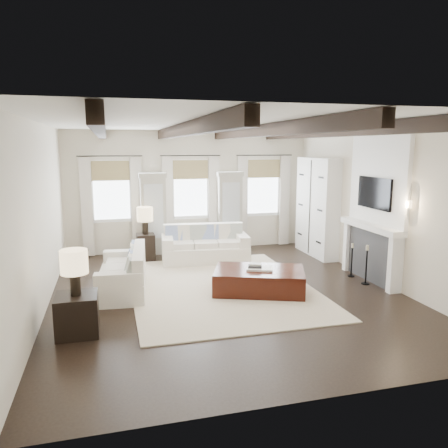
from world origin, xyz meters
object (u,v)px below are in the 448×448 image
object	(u,v)px
sofa_left	(125,274)
ottoman	(259,281)
side_table_front	(77,315)
side_table_back	(146,247)
sofa_back	(205,247)

from	to	relation	value
sofa_left	ottoman	size ratio (longest dim) A/B	1.19
side_table_front	side_table_back	world-z (taller)	side_table_back
sofa_back	sofa_left	distance (m)	2.68
sofa_back	side_table_back	xyz separation A→B (m)	(-1.39, 0.50, -0.04)
ottoman	side_table_front	size ratio (longest dim) A/B	2.79
sofa_left	side_table_front	distance (m)	2.02
ottoman	side_table_back	size ratio (longest dim) A/B	2.62
sofa_back	side_table_front	size ratio (longest dim) A/B	3.54
ottoman	side_table_back	distance (m)	3.59
side_table_front	ottoman	bearing A→B (deg)	18.99
sofa_back	side_table_front	distance (m)	4.58
sofa_left	side_table_front	xyz separation A→B (m)	(-0.78, -1.86, -0.04)
side_table_back	sofa_back	bearing A→B (deg)	-19.88
sofa_left	side_table_back	bearing A→B (deg)	75.62
sofa_back	side_table_front	world-z (taller)	sofa_back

